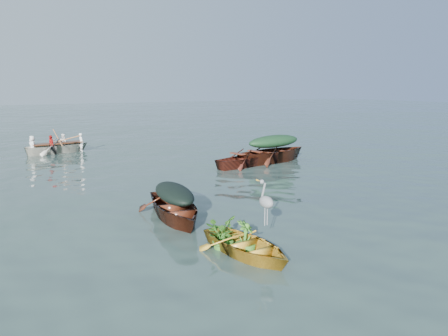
# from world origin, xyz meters

# --- Properties ---
(ground) EXTENTS (140.00, 140.00, 0.00)m
(ground) POSITION_xyz_m (0.00, 0.00, 0.00)
(ground) COLOR #354B45
(ground) RESTS_ON ground
(yellow_dinghy) EXTENTS (1.56, 2.92, 0.73)m
(yellow_dinghy) POSITION_xyz_m (-3.41, -2.72, 0.00)
(yellow_dinghy) COLOR gold
(yellow_dinghy) RESTS_ON ground
(dark_covered_boat) EXTENTS (1.87, 3.93, 0.95)m
(dark_covered_boat) POSITION_xyz_m (-3.67, 0.13, 0.00)
(dark_covered_boat) COLOR #512413
(dark_covered_boat) RESTS_ON ground
(green_tarp_boat) EXTENTS (5.24, 2.39, 1.22)m
(green_tarp_boat) POSITION_xyz_m (3.21, 5.45, 0.00)
(green_tarp_boat) COLOR #491E11
(green_tarp_boat) RESTS_ON ground
(open_wooden_boat) EXTENTS (4.25, 2.07, 0.93)m
(open_wooden_boat) POSITION_xyz_m (1.67, 5.18, 0.00)
(open_wooden_boat) COLOR #5F2317
(open_wooden_boat) RESTS_ON ground
(rowed_boat) EXTENTS (4.27, 1.88, 0.97)m
(rowed_boat) POSITION_xyz_m (-4.36, 12.50, 0.00)
(rowed_boat) COLOR beige
(rowed_boat) RESTS_ON ground
(dark_tarp_cover) EXTENTS (1.03, 2.16, 0.40)m
(dark_tarp_cover) POSITION_xyz_m (-3.67, 0.13, 0.68)
(dark_tarp_cover) COLOR black
(dark_tarp_cover) RESTS_ON dark_covered_boat
(green_tarp_cover) EXTENTS (2.88, 1.31, 0.52)m
(green_tarp_cover) POSITION_xyz_m (3.21, 5.45, 0.87)
(green_tarp_cover) COLOR #163819
(green_tarp_cover) RESTS_ON green_tarp_boat
(thwart_benches) EXTENTS (2.15, 1.16, 0.04)m
(thwart_benches) POSITION_xyz_m (1.67, 5.18, 0.49)
(thwart_benches) COLOR #532113
(thwart_benches) RESTS_ON open_wooden_boat
(heron) EXTENTS (0.33, 0.43, 0.92)m
(heron) POSITION_xyz_m (-2.87, -2.59, 0.82)
(heron) COLOR gray
(heron) RESTS_ON yellow_dinghy
(dinghy_weeds) EXTENTS (0.81, 0.98, 0.60)m
(dinghy_weeds) POSITION_xyz_m (-3.46, -2.17, 0.66)
(dinghy_weeds) COLOR #32661A
(dinghy_weeds) RESTS_ON yellow_dinghy
(rowers) EXTENTS (3.03, 1.56, 0.76)m
(rowers) POSITION_xyz_m (-4.36, 12.50, 0.87)
(rowers) COLOR white
(rowers) RESTS_ON rowed_boat
(oars) EXTENTS (1.01, 2.66, 0.06)m
(oars) POSITION_xyz_m (-4.36, 12.50, 0.52)
(oars) COLOR #A76A3F
(oars) RESTS_ON rowed_boat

